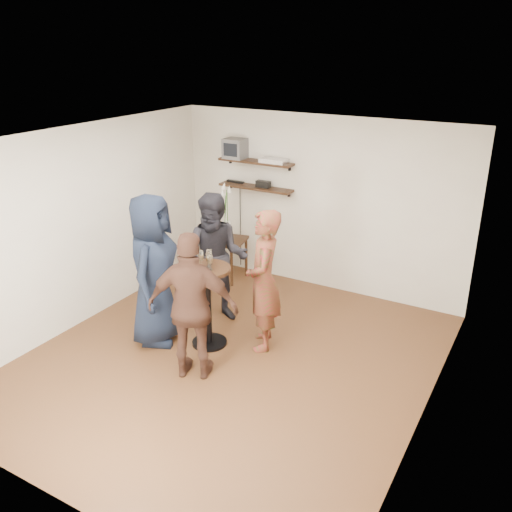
% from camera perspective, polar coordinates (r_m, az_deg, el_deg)
% --- Properties ---
extents(room, '(4.58, 5.08, 2.68)m').
position_cam_1_polar(room, '(6.01, -2.98, -0.36)').
color(room, '#4F3019').
rests_on(room, ground).
extents(shelf_upper, '(1.20, 0.25, 0.04)m').
position_cam_1_polar(shelf_upper, '(8.29, -0.03, 9.91)').
color(shelf_upper, black).
rests_on(shelf_upper, room).
extents(shelf_lower, '(1.20, 0.25, 0.04)m').
position_cam_1_polar(shelf_lower, '(8.38, -0.03, 7.23)').
color(shelf_lower, black).
rests_on(shelf_lower, room).
extents(crt_monitor, '(0.32, 0.30, 0.30)m').
position_cam_1_polar(crt_monitor, '(8.44, -2.17, 11.26)').
color(crt_monitor, '#59595B').
rests_on(crt_monitor, shelf_upper).
extents(dvd_deck, '(0.40, 0.24, 0.06)m').
position_cam_1_polar(dvd_deck, '(8.13, 1.92, 10.00)').
color(dvd_deck, silver).
rests_on(dvd_deck, shelf_upper).
extents(radio, '(0.22, 0.10, 0.10)m').
position_cam_1_polar(radio, '(8.30, 0.76, 7.57)').
color(radio, black).
rests_on(radio, shelf_lower).
extents(power_strip, '(0.30, 0.05, 0.03)m').
position_cam_1_polar(power_strip, '(8.61, -2.17, 7.84)').
color(power_strip, black).
rests_on(power_strip, shelf_lower).
extents(side_table, '(0.64, 0.64, 0.66)m').
position_cam_1_polar(side_table, '(8.52, -3.08, 1.09)').
color(side_table, black).
rests_on(side_table, room).
extents(vase_lilies, '(0.19, 0.19, 0.93)m').
position_cam_1_polar(vase_lilies, '(8.38, -3.15, 3.66)').
color(vase_lilies, white).
rests_on(vase_lilies, side_table).
extents(drinks_table, '(0.57, 0.57, 1.04)m').
position_cam_1_polar(drinks_table, '(6.63, -5.09, -4.18)').
color(drinks_table, black).
rests_on(drinks_table, room).
extents(wine_glass_fl, '(0.07, 0.07, 0.21)m').
position_cam_1_polar(wine_glass_fl, '(6.42, -5.85, -0.03)').
color(wine_glass_fl, silver).
rests_on(wine_glass_fl, drinks_table).
extents(wine_glass_fr, '(0.06, 0.06, 0.19)m').
position_cam_1_polar(wine_glass_fr, '(6.36, -4.86, -0.40)').
color(wine_glass_fr, silver).
rests_on(wine_glass_fr, drinks_table).
extents(wine_glass_bl, '(0.07, 0.07, 0.20)m').
position_cam_1_polar(wine_glass_bl, '(6.49, -4.95, 0.12)').
color(wine_glass_bl, silver).
rests_on(wine_glass_bl, drinks_table).
extents(wine_glass_br, '(0.06, 0.06, 0.18)m').
position_cam_1_polar(wine_glass_br, '(6.43, -5.03, -0.14)').
color(wine_glass_br, silver).
rests_on(wine_glass_br, drinks_table).
extents(person_plaid, '(0.67, 0.76, 1.76)m').
position_cam_1_polar(person_plaid, '(6.48, 0.82, -2.62)').
color(person_plaid, '#A91328').
rests_on(person_plaid, room).
extents(person_dark, '(1.05, 0.96, 1.76)m').
position_cam_1_polar(person_dark, '(7.15, -4.18, -0.27)').
color(person_dark, black).
rests_on(person_dark, room).
extents(person_navy, '(0.88, 1.08, 1.91)m').
position_cam_1_polar(person_navy, '(6.71, -10.78, -1.45)').
color(person_navy, black).
rests_on(person_navy, room).
extents(person_brown, '(1.09, 0.75, 1.71)m').
position_cam_1_polar(person_brown, '(5.95, -6.68, -5.38)').
color(person_brown, '#47291E').
rests_on(person_brown, room).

